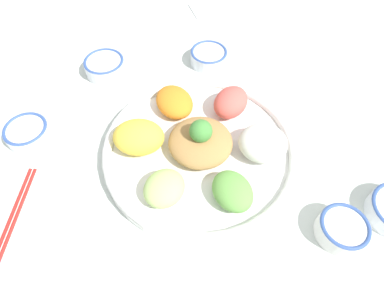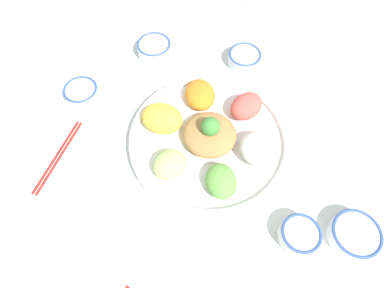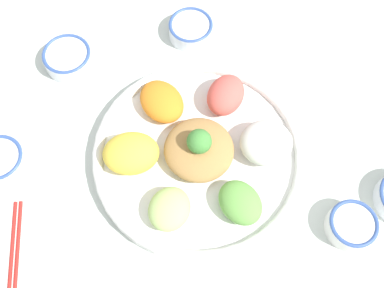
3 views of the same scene
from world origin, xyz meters
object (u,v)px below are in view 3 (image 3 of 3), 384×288
object	(u,v)px
salad_platter	(199,152)
rice_bowl_plain	(351,225)
rice_bowl_blue	(68,58)
chopsticks_pair_far	(13,260)
sauce_bowl_dark	(0,160)
sauce_bowl_red	(191,29)

from	to	relation	value
salad_platter	rice_bowl_plain	distance (m)	0.31
rice_bowl_blue	chopsticks_pair_far	distance (m)	0.42
rice_bowl_blue	rice_bowl_plain	world-z (taller)	same
rice_bowl_plain	chopsticks_pair_far	bearing A→B (deg)	-118.45
sauce_bowl_dark	chopsticks_pair_far	xyz separation A→B (m)	(0.18, -0.06, -0.02)
rice_bowl_blue	salad_platter	bearing A→B (deg)	17.65
rice_bowl_blue	chopsticks_pair_far	world-z (taller)	rice_bowl_blue
salad_platter	rice_bowl_plain	xyz separation A→B (m)	(0.27, 0.15, -0.00)
salad_platter	rice_bowl_blue	distance (m)	0.35
salad_platter	sauce_bowl_dark	distance (m)	0.38
sauce_bowl_red	sauce_bowl_dark	size ratio (longest dim) A/B	1.03
rice_bowl_blue	rice_bowl_plain	bearing A→B (deg)	22.85
rice_bowl_blue	rice_bowl_plain	xyz separation A→B (m)	(0.61, 0.26, -0.00)
salad_platter	rice_bowl_plain	bearing A→B (deg)	28.82
sauce_bowl_red	rice_bowl_blue	size ratio (longest dim) A/B	0.95
salad_platter	chopsticks_pair_far	xyz separation A→B (m)	(-0.02, -0.39, -0.02)
sauce_bowl_red	rice_bowl_plain	size ratio (longest dim) A/B	1.10
rice_bowl_blue	rice_bowl_plain	size ratio (longest dim) A/B	1.16
rice_bowl_plain	rice_bowl_blue	bearing A→B (deg)	-157.15
salad_platter	sauce_bowl_red	size ratio (longest dim) A/B	4.22
sauce_bowl_red	chopsticks_pair_far	world-z (taller)	sauce_bowl_red
sauce_bowl_red	chopsticks_pair_far	xyz separation A→B (m)	(0.24, -0.54, -0.02)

